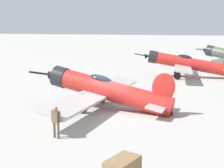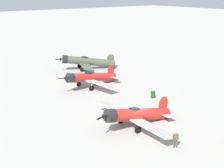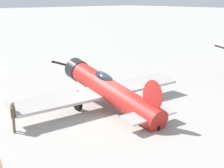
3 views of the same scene
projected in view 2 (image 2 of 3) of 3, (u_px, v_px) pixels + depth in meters
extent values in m
plane|color=#A8A59E|center=(140.00, 125.00, 36.80)|extent=(400.00, 400.00, 0.00)
cylinder|color=red|center=(140.00, 114.00, 36.44)|extent=(8.62, 1.91, 2.92)
cylinder|color=#232326|center=(110.00, 116.00, 34.06)|extent=(1.25, 1.56, 1.63)
cone|color=#232326|center=(105.00, 116.00, 33.68)|extent=(0.69, 0.66, 0.71)
cube|color=black|center=(104.00, 116.00, 33.60)|extent=(2.87, 1.66, 0.62)
ellipsoid|color=black|center=(134.00, 110.00, 35.77)|extent=(1.84, 0.87, 0.98)
cube|color=#BCB7B2|center=(133.00, 118.00, 35.95)|extent=(2.48, 12.49, 0.50)
ellipsoid|color=red|center=(163.00, 104.00, 38.18)|extent=(1.82, 0.23, 2.11)
cube|color=#BCB7B2|center=(162.00, 113.00, 38.39)|extent=(1.31, 3.46, 0.30)
cylinder|color=#999BA0|center=(138.00, 126.00, 34.48)|extent=(0.14, 0.14, 0.93)
cylinder|color=black|center=(138.00, 130.00, 34.61)|extent=(0.81, 0.25, 0.80)
cylinder|color=#999BA0|center=(121.00, 116.00, 37.01)|extent=(0.14, 0.14, 0.93)
cylinder|color=black|center=(121.00, 120.00, 37.14)|extent=(0.81, 0.25, 0.80)
cylinder|color=black|center=(166.00, 116.00, 38.94)|extent=(0.29, 0.12, 0.28)
cylinder|color=red|center=(93.00, 77.00, 50.87)|extent=(9.50, 2.36, 2.79)
cylinder|color=#232326|center=(70.00, 78.00, 47.69)|extent=(1.27, 1.53, 1.54)
cone|color=#232326|center=(67.00, 78.00, 47.23)|extent=(0.70, 0.66, 0.67)
cube|color=black|center=(66.00, 78.00, 47.13)|extent=(2.65, 0.20, 0.53)
ellipsoid|color=black|center=(88.00, 74.00, 50.05)|extent=(1.86, 0.96, 0.95)
cube|color=#BCB7B2|center=(88.00, 80.00, 50.18)|extent=(2.99, 11.15, 0.46)
ellipsoid|color=red|center=(111.00, 70.00, 53.35)|extent=(1.75, 0.32, 1.90)
cube|color=#BCB7B2|center=(110.00, 76.00, 53.50)|extent=(1.48, 3.50, 0.28)
cylinder|color=#999BA0|center=(91.00, 85.00, 48.84)|extent=(0.14, 0.14, 1.18)
cylinder|color=black|center=(92.00, 88.00, 49.00)|extent=(0.82, 0.29, 0.80)
cylinder|color=#999BA0|center=(79.00, 81.00, 50.98)|extent=(0.14, 0.14, 1.18)
cylinder|color=black|center=(79.00, 84.00, 51.15)|extent=(0.82, 0.29, 0.80)
cylinder|color=black|center=(113.00, 80.00, 54.25)|extent=(0.29, 0.13, 0.28)
cylinder|color=#4C5442|center=(90.00, 62.00, 61.93)|extent=(9.81, 5.22, 2.89)
cylinder|color=#232326|center=(65.00, 59.00, 60.57)|extent=(1.64, 1.87, 1.67)
cone|color=#232326|center=(61.00, 59.00, 60.38)|extent=(0.84, 0.85, 0.72)
cube|color=black|center=(61.00, 59.00, 60.34)|extent=(2.57, 1.13, 0.41)
ellipsoid|color=black|center=(85.00, 58.00, 61.47)|extent=(1.94, 1.39, 0.92)
cube|color=#565E4C|center=(84.00, 63.00, 61.70)|extent=(6.15, 11.35, 0.45)
ellipsoid|color=#4C5442|center=(111.00, 58.00, 62.82)|extent=(1.63, 0.78, 1.81)
cube|color=#565E4C|center=(110.00, 63.00, 63.05)|extent=(2.33, 3.56, 0.26)
cylinder|color=#999BA0|center=(82.00, 67.00, 60.15)|extent=(0.14, 0.14, 1.13)
cylinder|color=black|center=(82.00, 70.00, 60.31)|extent=(0.81, 0.49, 0.80)
cylinder|color=#999BA0|center=(79.00, 63.00, 63.15)|extent=(0.14, 0.14, 1.13)
cylinder|color=black|center=(79.00, 66.00, 63.31)|extent=(0.81, 0.49, 0.80)
cylinder|color=black|center=(114.00, 67.00, 63.48)|extent=(0.30, 0.20, 0.28)
cylinder|color=brown|center=(177.00, 144.00, 31.45)|extent=(0.12, 0.12, 0.84)
cylinder|color=brown|center=(174.00, 144.00, 31.36)|extent=(0.12, 0.12, 0.84)
cube|color=brown|center=(176.00, 137.00, 31.20)|extent=(0.51, 0.37, 0.60)
sphere|color=#AA754F|center=(176.00, 133.00, 31.08)|extent=(0.22, 0.22, 0.22)
cylinder|color=brown|center=(178.00, 137.00, 31.27)|extent=(0.09, 0.09, 0.56)
cylinder|color=brown|center=(173.00, 137.00, 31.11)|extent=(0.09, 0.09, 0.56)
cylinder|color=#19471E|center=(153.00, 95.00, 45.93)|extent=(0.65, 0.65, 0.91)
torus|color=#19471E|center=(153.00, 93.00, 45.88)|extent=(0.69, 0.69, 0.04)
torus|color=#19471E|center=(153.00, 96.00, 45.98)|extent=(0.69, 0.69, 0.04)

